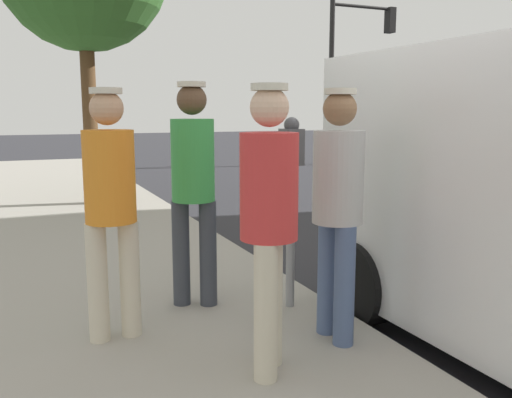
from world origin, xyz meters
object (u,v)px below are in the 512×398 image
Objects in this scene: pedestrian_in_gray at (338,199)px; traffic_light_corner at (354,54)px; pedestrian_in_orange at (110,198)px; pedestrian_in_green at (193,179)px; parking_meter_near at (291,180)px; pedestrian_in_red at (269,212)px.

traffic_light_corner reaches higher than pedestrian_in_gray.
pedestrian_in_orange is 0.33× the size of traffic_light_corner.
pedestrian_in_green is 14.39m from traffic_light_corner.
pedestrian_in_green is at bearing -26.40° from parking_meter_near.
parking_meter_near is at bearing -90.27° from pedestrian_in_gray.
pedestrian_in_green is 1.29m from pedestrian_in_red.
pedestrian_in_gray is at bearing 56.21° from traffic_light_corner.
traffic_light_corner reaches higher than parking_meter_near.
pedestrian_in_orange reaches higher than parking_meter_near.
pedestrian_in_orange is (1.40, 0.07, -0.05)m from parking_meter_near.
parking_meter_near is 14.25m from traffic_light_corner.
pedestrian_in_orange is (0.71, 0.42, -0.05)m from pedestrian_in_green.
pedestrian_in_orange is 1.00× the size of pedestrian_in_gray.
parking_meter_near is 0.69m from pedestrian_in_gray.
pedestrian_in_orange is at bearing 2.92° from parking_meter_near.
pedestrian_in_red is at bearing 22.42° from pedestrian_in_gray.
pedestrian_in_green is 1.04× the size of pedestrian_in_red.
parking_meter_near is 0.89× the size of pedestrian_in_gray.
pedestrian_in_red is at bearing 92.75° from pedestrian_in_green.
pedestrian_in_green is at bearing 51.57° from traffic_light_corner.
parking_meter_near is at bearing -123.62° from pedestrian_in_red.
pedestrian_in_green is (0.69, -0.34, 0.00)m from parking_meter_near.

